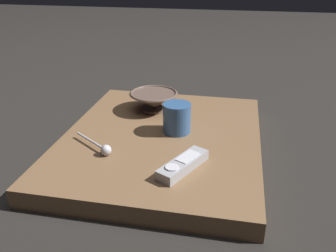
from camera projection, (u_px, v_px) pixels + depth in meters
name	position (u px, v px, depth m)	size (l,w,h in m)	color
ground_plane	(162.00, 149.00, 1.01)	(6.00, 6.00, 0.00)	black
table	(162.00, 142.00, 1.00)	(0.53, 0.65, 0.05)	brown
cereal_bowl	(154.00, 100.00, 1.14)	(0.15, 0.15, 0.06)	brown
coffee_mug	(177.00, 118.00, 0.99)	(0.08, 0.08, 0.08)	#33598C
teaspoon	(103.00, 148.00, 0.89)	(0.12, 0.09, 0.03)	silver
tv_remote_near	(183.00, 165.00, 0.82)	(0.11, 0.16, 0.03)	#9E9EA3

